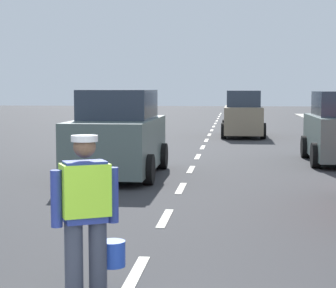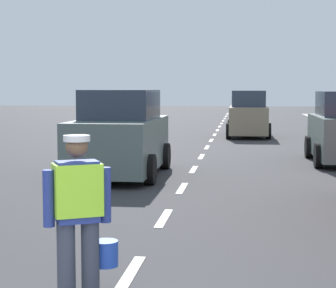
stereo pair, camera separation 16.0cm
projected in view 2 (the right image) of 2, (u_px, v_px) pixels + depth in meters
ground_plane at (212, 140)px, 25.01m from camera, size 96.00×96.00×0.00m
lane_center_line at (216, 132)px, 29.16m from camera, size 0.14×46.40×0.01m
road_worker at (80, 210)px, 5.92m from camera, size 0.65×0.59×1.67m
car_outgoing_far at (248, 115)px, 26.64m from camera, size 1.87×4.29×2.03m
car_oncoming_lead at (121, 136)px, 14.74m from camera, size 2.08×4.29×2.08m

